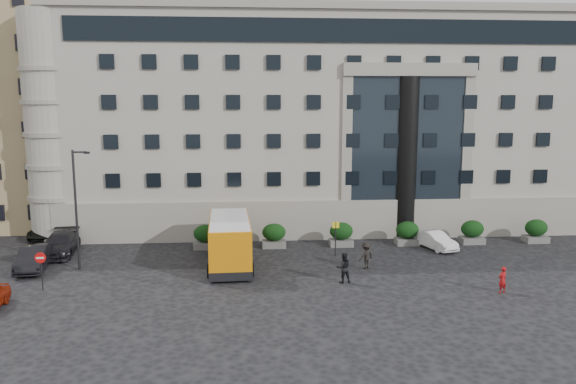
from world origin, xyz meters
The scene contains 22 objects.
ground centered at (0.00, 0.00, 0.00)m, with size 120.00×120.00×0.00m, color black.
civic_building centered at (6.00, 22.00, 9.00)m, with size 44.00×24.00×18.00m, color gray.
entrance_column centered at (12.00, 10.30, 6.50)m, with size 1.80×1.80×13.00m, color black.
apartment_far centered at (-27.00, 38.00, 11.00)m, with size 13.00×13.00×22.00m, color #7E5E49.
hedge_a centered at (-4.00, 7.80, 0.93)m, with size 1.80×1.26×1.84m.
hedge_b centered at (1.20, 7.80, 0.93)m, with size 1.80×1.26×1.84m.
hedge_c centered at (6.40, 7.80, 0.93)m, with size 1.80×1.26×1.84m.
hedge_d centered at (11.60, 7.80, 0.93)m, with size 1.80×1.26×1.84m.
hedge_e centered at (16.80, 7.80, 0.93)m, with size 1.80×1.26×1.84m.
hedge_f centered at (22.00, 7.80, 0.93)m, with size 1.80×1.26×1.84m.
street_lamp centered at (-11.94, 3.00, 4.37)m, with size 1.16×0.18×8.00m.
bus_stop_sign centered at (5.50, 5.00, 1.73)m, with size 0.50×0.08×2.52m.
no_entry_sign centered at (-13.00, -1.04, 1.65)m, with size 0.64×0.16×2.32m.
minibus centered at (-2.03, 3.17, 1.80)m, with size 3.18×7.93×3.27m.
red_truck centered at (-16.13, 18.44, 1.59)m, with size 2.85×5.83×3.11m.
parked_car_b centered at (-15.02, 3.23, 0.78)m, with size 1.65×4.74×1.56m, color black.
parked_car_c centered at (-14.48, 6.95, 0.78)m, with size 2.17×5.35×1.55m, color black.
parked_car_d centered at (-17.00, 12.16, 0.68)m, with size 2.26×4.91×1.36m, color black.
white_taxi centered at (13.36, 6.47, 0.66)m, with size 1.40×4.01×1.32m, color silver.
pedestrian_a centered at (14.00, -3.49, 0.79)m, with size 0.58×0.38×1.58m, color #A01012.
pedestrian_b centered at (5.06, -0.95, 0.95)m, with size 0.93×0.72×1.91m, color black.
pedestrian_c centered at (7.06, 1.83, 0.90)m, with size 1.16×0.67×1.79m, color black.
Camera 1 is at (-0.84, -33.93, 11.18)m, focal length 35.00 mm.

